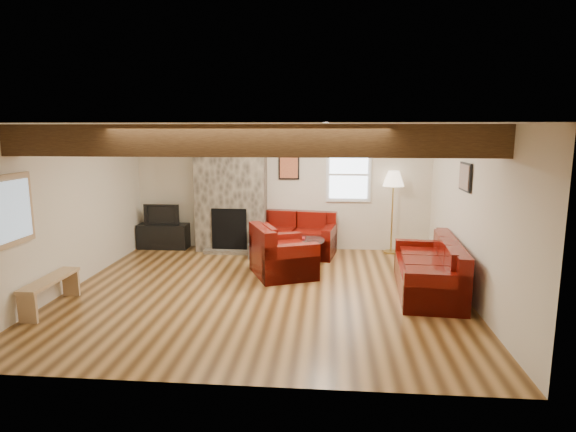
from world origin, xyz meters
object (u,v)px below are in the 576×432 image
(coffee_table, at_px, (297,252))
(floor_lamp, at_px, (393,183))
(sofa_three, at_px, (428,266))
(armchair_red, at_px, (283,250))
(television, at_px, (163,214))
(tv_cabinet, at_px, (164,236))
(loveseat, at_px, (295,234))

(coffee_table, xyz_separation_m, floor_lamp, (1.81, 1.07, 1.16))
(sofa_three, bearing_deg, armchair_red, -102.46)
(television, height_order, floor_lamp, floor_lamp)
(sofa_three, bearing_deg, floor_lamp, -169.67)
(tv_cabinet, bearing_deg, armchair_red, -31.90)
(armchair_red, height_order, tv_cabinet, armchair_red)
(sofa_three, xyz_separation_m, coffee_table, (-2.07, 1.28, -0.16))
(loveseat, relative_size, floor_lamp, 0.94)
(armchair_red, distance_m, tv_cabinet, 3.14)
(sofa_three, bearing_deg, loveseat, -128.96)
(armchair_red, relative_size, floor_lamp, 0.64)
(television, bearing_deg, floor_lamp, 0.25)
(sofa_three, height_order, floor_lamp, floor_lamp)
(loveseat, bearing_deg, tv_cabinet, -177.44)
(coffee_table, bearing_deg, loveseat, 97.87)
(coffee_table, relative_size, television, 1.34)
(floor_lamp, bearing_deg, television, -179.75)
(tv_cabinet, bearing_deg, television, 0.00)
(sofa_three, relative_size, tv_cabinet, 2.03)
(sofa_three, height_order, loveseat, loveseat)
(coffee_table, bearing_deg, floor_lamp, 30.59)
(armchair_red, bearing_deg, sofa_three, -129.40)
(loveseat, xyz_separation_m, tv_cabinet, (-2.76, 0.30, -0.16))
(floor_lamp, bearing_deg, loveseat, -170.52)
(loveseat, height_order, coffee_table, loveseat)
(coffee_table, xyz_separation_m, television, (-2.86, 1.05, 0.48))
(television, relative_size, floor_lamp, 0.45)
(loveseat, xyz_separation_m, floor_lamp, (1.92, 0.32, 0.99))
(loveseat, bearing_deg, coffee_table, -73.36)
(sofa_three, height_order, tv_cabinet, sofa_three)
(sofa_three, xyz_separation_m, loveseat, (-2.17, 2.03, 0.01))
(loveseat, distance_m, television, 2.79)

